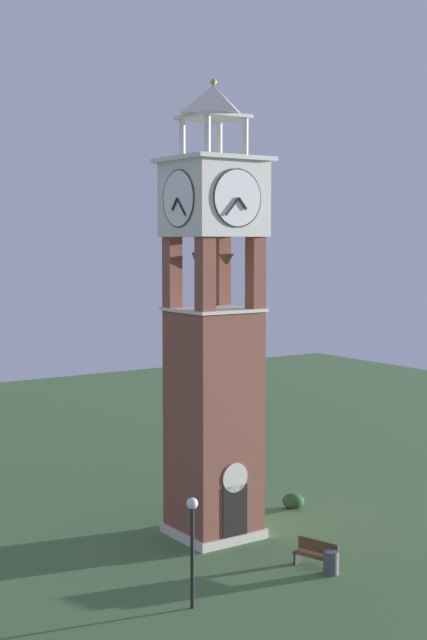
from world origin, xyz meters
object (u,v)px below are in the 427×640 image
at_px(clock_tower, 214,346).
at_px(lamp_post, 192,531).
at_px(park_bench, 316,554).
at_px(trash_bin, 331,562).

xyz_separation_m(clock_tower, lamp_post, (-4.37, -5.26, -4.87)).
xyz_separation_m(park_bench, trash_bin, (0.05, -0.71, -0.08)).
height_order(clock_tower, park_bench, clock_tower).
xyz_separation_m(clock_tower, park_bench, (0.97, -4.85, -6.83)).
relative_size(clock_tower, lamp_post, 4.95).
bearing_deg(trash_bin, park_bench, 94.19).
height_order(park_bench, trash_bin, park_bench).
distance_m(lamp_post, trash_bin, 5.78).
height_order(lamp_post, trash_bin, lamp_post).
bearing_deg(lamp_post, park_bench, 4.34).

